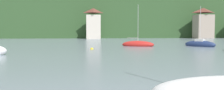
{
  "coord_description": "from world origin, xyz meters",
  "views": [
    {
      "loc": [
        -2.02,
        21.71,
        2.51
      ],
      "look_at": [
        0.0,
        40.67,
        1.39
      ],
      "focal_mm": 37.12,
      "sensor_mm": 36.0,
      "label": 1
    }
  ],
  "objects_px": {
    "sailboat_far_9": "(200,44)",
    "shore_building_west": "(93,24)",
    "sailboat_far_1": "(138,44)",
    "mooring_buoy_mid": "(92,49)",
    "shore_building_westcentral": "(203,24)"
  },
  "relations": [
    {
      "from": "sailboat_far_9",
      "to": "shore_building_west",
      "type": "bearing_deg",
      "value": -18.38
    },
    {
      "from": "sailboat_far_1",
      "to": "sailboat_far_9",
      "type": "xyz_separation_m",
      "value": [
        10.12,
        -1.77,
        0.07
      ]
    },
    {
      "from": "sailboat_far_1",
      "to": "mooring_buoy_mid",
      "type": "relative_size",
      "value": 15.54
    },
    {
      "from": "shore_building_westcentral",
      "to": "sailboat_far_1",
      "type": "height_order",
      "value": "shore_building_westcentral"
    },
    {
      "from": "shore_building_westcentral",
      "to": "sailboat_far_1",
      "type": "bearing_deg",
      "value": -128.95
    },
    {
      "from": "shore_building_west",
      "to": "shore_building_westcentral",
      "type": "distance_m",
      "value": 39.11
    },
    {
      "from": "shore_building_westcentral",
      "to": "sailboat_far_9",
      "type": "distance_m",
      "value": 48.01
    },
    {
      "from": "shore_building_west",
      "to": "sailboat_far_1",
      "type": "distance_m",
      "value": 41.12
    },
    {
      "from": "shore_building_westcentral",
      "to": "shore_building_west",
      "type": "bearing_deg",
      "value": -179.96
    },
    {
      "from": "shore_building_west",
      "to": "sailboat_far_1",
      "type": "xyz_separation_m",
      "value": [
        6.49,
        -40.33,
        -4.72
      ]
    },
    {
      "from": "shore_building_west",
      "to": "mooring_buoy_mid",
      "type": "distance_m",
      "value": 46.62
    },
    {
      "from": "shore_building_westcentral",
      "to": "mooring_buoy_mid",
      "type": "height_order",
      "value": "shore_building_westcentral"
    },
    {
      "from": "shore_building_west",
      "to": "sailboat_far_9",
      "type": "distance_m",
      "value": 45.49
    },
    {
      "from": "sailboat_far_1",
      "to": "sailboat_far_9",
      "type": "distance_m",
      "value": 10.27
    },
    {
      "from": "shore_building_westcentral",
      "to": "sailboat_far_1",
      "type": "relative_size",
      "value": 1.48
    }
  ]
}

